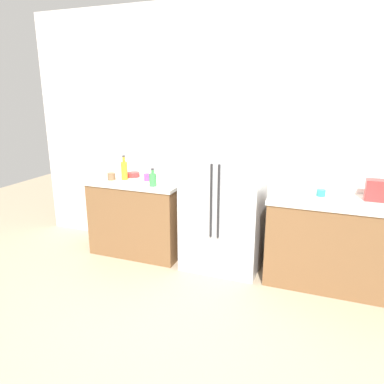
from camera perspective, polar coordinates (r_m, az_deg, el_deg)
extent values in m
plane|color=tan|center=(3.31, -2.94, -20.88)|extent=(10.65, 10.65, 0.00)
cube|color=silver|center=(4.28, 6.03, 8.97)|extent=(5.32, 0.10, 2.96)
cube|color=brown|center=(4.57, -8.30, -4.06)|extent=(1.11, 0.61, 0.89)
cube|color=silver|center=(4.44, -8.53, 1.59)|extent=(1.14, 0.64, 0.04)
cube|color=brown|center=(4.04, 21.99, -7.77)|extent=(1.39, 0.61, 0.89)
cube|color=silver|center=(3.89, 22.67, -1.47)|extent=(1.42, 0.64, 0.04)
cube|color=#B7BABF|center=(4.03, 5.00, -0.25)|extent=(0.86, 0.62, 1.75)
cylinder|color=#262628|center=(3.74, 3.03, -1.46)|extent=(0.02, 0.02, 0.79)
cylinder|color=#262628|center=(3.72, 4.20, -1.58)|extent=(0.02, 0.02, 0.79)
cube|color=red|center=(3.99, 27.45, 0.21)|extent=(0.25, 0.14, 0.21)
cylinder|color=green|center=(4.12, -6.21, 1.93)|extent=(0.08, 0.08, 0.15)
cylinder|color=green|center=(4.10, -6.25, 3.22)|extent=(0.03, 0.03, 0.04)
cylinder|color=#333338|center=(4.10, -6.26, 3.62)|extent=(0.04, 0.04, 0.02)
cylinder|color=orange|center=(4.48, -10.65, 3.31)|extent=(0.08, 0.08, 0.22)
cylinder|color=orange|center=(4.45, -10.74, 5.09)|extent=(0.03, 0.03, 0.06)
cylinder|color=#333338|center=(4.44, -10.77, 5.60)|extent=(0.04, 0.04, 0.02)
cylinder|color=brown|center=(4.51, -12.63, 2.42)|extent=(0.09, 0.09, 0.09)
cylinder|color=purple|center=(4.39, -7.14, 2.34)|extent=(0.07, 0.07, 0.09)
cylinder|color=teal|center=(3.95, 19.71, -0.10)|extent=(0.09, 0.09, 0.07)
cylinder|color=red|center=(4.62, -9.26, 2.73)|extent=(0.16, 0.16, 0.06)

